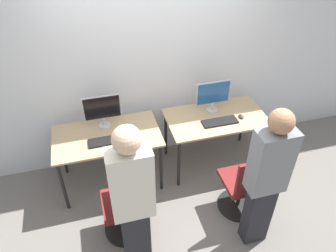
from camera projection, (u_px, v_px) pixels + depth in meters
The scene contains 14 objects.
ground_plane at pixel (171, 189), 4.12m from camera, with size 20.00×20.00×0.00m, color slate.
wall_back at pixel (153, 59), 3.90m from camera, with size 12.00×0.05×2.80m.
desk_left at pixel (107, 140), 3.84m from camera, with size 1.24×0.71×0.75m.
monitor_left at pixel (102, 109), 3.79m from camera, with size 0.44×0.14×0.41m.
keyboard_left at pixel (108, 141), 3.69m from camera, with size 0.44×0.16×0.02m.
mouse_left at pixel (133, 135), 3.77m from camera, with size 0.06×0.09×0.03m.
office_chair_left at pixel (125, 211), 3.39m from camera, with size 0.48×0.48×0.90m.
person_left at pixel (133, 200), 2.77m from camera, with size 0.36×0.23×1.74m.
desk_right at pixel (215, 122), 4.13m from camera, with size 1.24×0.71×0.75m.
monitor_right at pixel (213, 95), 4.05m from camera, with size 0.44×0.14×0.41m.
keyboard_right at pixel (220, 122), 3.98m from camera, with size 0.44×0.16×0.02m.
mouse_right at pixel (241, 116), 4.06m from camera, with size 0.06×0.09×0.03m.
office_chair_right at pixel (244, 188), 3.65m from camera, with size 0.48×0.48×0.90m.
person_right at pixel (267, 177), 3.03m from camera, with size 0.36×0.22×1.68m.
Camera 1 is at (-0.78, -2.67, 3.14)m, focal length 35.00 mm.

